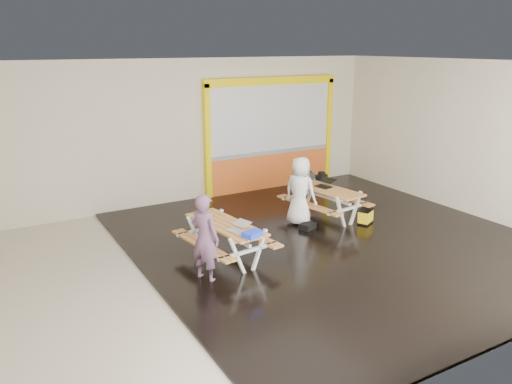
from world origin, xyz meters
TOP-DOWN VIEW (x-y plane):
  - room at (0.00, 0.00)m, footprint 10.02×8.02m
  - deck at (1.25, 0.00)m, footprint 7.50×7.98m
  - kiosk at (2.20, 3.93)m, footprint 3.88×0.16m
  - picnic_table_left at (-1.01, 0.24)m, footprint 1.45×1.95m
  - picnic_table_right at (1.94, 1.19)m, footprint 1.52×2.01m
  - person_left at (-1.66, -0.31)m, footprint 0.56×0.65m
  - person_right at (1.23, 1.14)m, footprint 0.74×0.87m
  - laptop_left at (-0.97, -0.19)m, footprint 0.41×0.38m
  - laptop_right at (2.00, 1.28)m, footprint 0.45×0.41m
  - blue_pouch at (-0.91, -0.56)m, footprint 0.37×0.31m
  - toolbox at (2.03, 1.98)m, footprint 0.34×0.20m
  - backpack at (2.35, 1.87)m, footprint 0.31×0.26m
  - dark_case at (1.18, 0.77)m, footprint 0.39×0.34m
  - fluke_bag at (2.48, 0.42)m, footprint 0.44×0.38m

SIDE VIEW (x-z plane):
  - deck at x=1.25m, z-range 0.00..0.05m
  - dark_case at x=1.18m, z-range 0.05..0.17m
  - fluke_bag at x=2.48m, z-range 0.04..0.36m
  - picnic_table_left at x=-1.01m, z-range 0.20..0.92m
  - picnic_table_right at x=1.94m, z-range 0.20..0.93m
  - backpack at x=2.35m, z-range 0.44..0.90m
  - person_left at x=-1.66m, z-range 0.01..1.51m
  - blue_pouch at x=-0.91m, z-range 0.73..0.82m
  - person_right at x=1.23m, z-range 0.03..1.52m
  - laptop_left at x=-0.97m, z-range 0.70..0.85m
  - laptop_right at x=2.00m, z-range 0.71..0.87m
  - toolbox at x=2.03m, z-range 0.72..0.91m
  - kiosk at x=2.20m, z-range -0.06..2.94m
  - room at x=0.00m, z-range -0.01..3.51m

